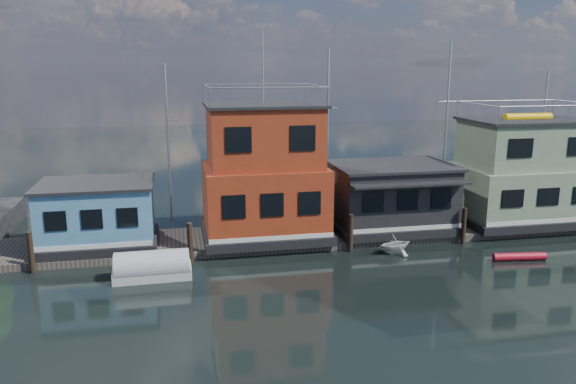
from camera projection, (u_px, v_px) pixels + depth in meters
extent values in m
plane|color=black|center=(505.00, 314.00, 24.10)|extent=(160.00, 160.00, 0.00)
cube|color=#595147|center=(397.00, 230.00, 35.51)|extent=(48.00, 5.00, 0.40)
cube|color=black|center=(100.00, 241.00, 31.90)|extent=(6.40, 4.90, 0.50)
cube|color=#5592C1|center=(98.00, 211.00, 31.51)|extent=(6.00, 4.50, 3.00)
cube|color=black|center=(95.00, 184.00, 31.16)|extent=(6.30, 4.80, 0.16)
cube|color=black|center=(265.00, 231.00, 33.76)|extent=(7.40, 5.90, 0.50)
cube|color=#9B3218|center=(264.00, 197.00, 33.28)|extent=(7.00, 5.50, 3.74)
cube|color=#9B3218|center=(264.00, 136.00, 32.47)|extent=(6.30, 4.95, 3.46)
cube|color=black|center=(263.00, 105.00, 32.07)|extent=(6.65, 5.23, 0.16)
cylinder|color=silver|center=(263.00, 68.00, 31.60)|extent=(0.08, 0.08, 4.00)
cube|color=black|center=(390.00, 224.00, 35.31)|extent=(7.40, 5.40, 0.50)
cube|color=black|center=(391.00, 194.00, 34.88)|extent=(7.00, 5.00, 3.40)
cube|color=black|center=(392.00, 165.00, 34.48)|extent=(7.30, 5.30, 0.16)
cube|color=black|center=(411.00, 184.00, 31.94)|extent=(7.00, 1.20, 0.12)
cube|color=black|center=(518.00, 216.00, 37.07)|extent=(8.40, 5.90, 0.50)
cube|color=gray|center=(521.00, 189.00, 36.66)|extent=(8.00, 5.50, 3.12)
cube|color=gray|center=(525.00, 144.00, 35.99)|extent=(7.20, 4.95, 2.88)
cube|color=black|center=(528.00, 120.00, 35.65)|extent=(7.60, 5.23, 0.16)
cylinder|color=#FAB605|center=(528.00, 117.00, 35.61)|extent=(3.20, 0.56, 0.56)
cylinder|color=#2D2116|center=(31.00, 253.00, 28.55)|extent=(0.28, 0.28, 2.20)
cylinder|color=#2D2116|center=(190.00, 243.00, 30.10)|extent=(0.28, 0.28, 2.20)
cylinder|color=#2D2116|center=(351.00, 233.00, 31.86)|extent=(0.28, 0.28, 2.20)
cylinder|color=#2D2116|center=(464.00, 226.00, 33.22)|extent=(0.28, 0.28, 2.20)
cylinder|color=silver|center=(168.00, 144.00, 37.38)|extent=(0.16, 0.16, 10.50)
cylinder|color=silver|center=(167.00, 120.00, 37.03)|extent=(1.40, 0.06, 0.06)
cylinder|color=silver|center=(328.00, 133.00, 39.42)|extent=(0.16, 0.16, 11.50)
cylinder|color=silver|center=(328.00, 108.00, 39.03)|extent=(1.40, 0.06, 0.06)
cylinder|color=silver|center=(446.00, 126.00, 41.11)|extent=(0.16, 0.16, 12.00)
cylinder|color=silver|center=(448.00, 102.00, 40.71)|extent=(1.40, 0.06, 0.06)
cylinder|color=silver|center=(542.00, 137.00, 42.89)|extent=(0.16, 0.16, 10.00)
cylinder|color=silver|center=(544.00, 117.00, 42.56)|extent=(1.40, 0.06, 0.06)
imported|color=silver|center=(395.00, 244.00, 31.69)|extent=(2.47, 2.26, 1.11)
cylinder|color=red|center=(519.00, 257.00, 30.59)|extent=(2.95, 0.78, 0.43)
cube|color=beige|center=(153.00, 272.00, 27.99)|extent=(3.84, 1.52, 0.64)
cylinder|color=#B4B3B8|center=(152.00, 266.00, 27.90)|extent=(3.66, 1.61, 1.54)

